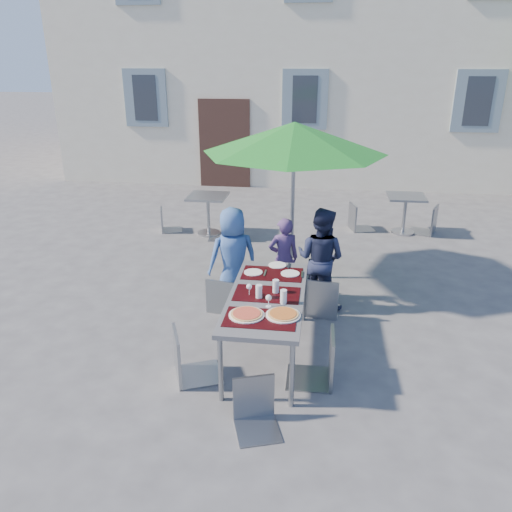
# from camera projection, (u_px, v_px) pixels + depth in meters

# --- Properties ---
(ground) EXTENTS (90.00, 90.00, 0.00)m
(ground) POSITION_uv_depth(u_px,v_px,m) (270.00, 338.00, 5.95)
(ground) COLOR #464649
(ground) RESTS_ON ground
(dining_table) EXTENTS (0.80, 1.85, 0.76)m
(dining_table) POSITION_uv_depth(u_px,v_px,m) (267.00, 299.00, 5.38)
(dining_table) COLOR #3F3F43
(dining_table) RESTS_ON ground
(pizza_near_left) EXTENTS (0.35, 0.35, 0.03)m
(pizza_near_left) POSITION_uv_depth(u_px,v_px,m) (247.00, 314.00, 4.90)
(pizza_near_left) COLOR white
(pizza_near_left) RESTS_ON dining_table
(pizza_near_right) EXTENTS (0.35, 0.35, 0.03)m
(pizza_near_right) POSITION_uv_depth(u_px,v_px,m) (283.00, 314.00, 4.89)
(pizza_near_right) COLOR white
(pizza_near_right) RESTS_ON dining_table
(glassware) EXTENTS (0.45, 0.40, 0.15)m
(glassware) POSITION_uv_depth(u_px,v_px,m) (270.00, 292.00, 5.23)
(glassware) COLOR silver
(glassware) RESTS_ON dining_table
(place_settings) EXTENTS (0.69, 0.48, 0.01)m
(place_settings) POSITION_uv_depth(u_px,v_px,m) (274.00, 270.00, 5.94)
(place_settings) COLOR white
(place_settings) RESTS_ON dining_table
(child_0) EXTENTS (0.78, 0.67, 1.35)m
(child_0) POSITION_uv_depth(u_px,v_px,m) (233.00, 258.00, 6.55)
(child_0) COLOR #385B9A
(child_0) RESTS_ON ground
(child_1) EXTENTS (0.49, 0.39, 1.16)m
(child_1) POSITION_uv_depth(u_px,v_px,m) (284.00, 259.00, 6.78)
(child_1) COLOR #4B3368
(child_1) RESTS_ON ground
(child_2) EXTENTS (0.76, 0.62, 1.37)m
(child_2) POSITION_uv_depth(u_px,v_px,m) (320.00, 259.00, 6.49)
(child_2) COLOR #1B213D
(child_2) RESTS_ON ground
(chair_0) EXTENTS (0.46, 0.46, 0.90)m
(chair_0) POSITION_uv_depth(u_px,v_px,m) (223.00, 275.00, 6.41)
(chair_0) COLOR gray
(chair_0) RESTS_ON ground
(chair_1) EXTENTS (0.50, 0.50, 1.05)m
(chair_1) POSITION_uv_depth(u_px,v_px,m) (287.00, 272.00, 6.25)
(chair_1) COLOR gray
(chair_1) RESTS_ON ground
(chair_2) EXTENTS (0.49, 0.50, 1.00)m
(chair_2) POSITION_uv_depth(u_px,v_px,m) (323.00, 273.00, 6.28)
(chair_2) COLOR #94999F
(chair_2) RESTS_ON ground
(chair_3) EXTENTS (0.60, 0.60, 1.03)m
(chair_3) POSITION_uv_depth(u_px,v_px,m) (186.00, 326.00, 5.01)
(chair_3) COLOR gray
(chair_3) RESTS_ON ground
(chair_4) EXTENTS (0.47, 0.47, 1.04)m
(chair_4) POSITION_uv_depth(u_px,v_px,m) (322.00, 328.00, 4.95)
(chair_4) COLOR gray
(chair_4) RESTS_ON ground
(chair_5) EXTENTS (0.49, 0.49, 0.87)m
(chair_5) POSITION_uv_depth(u_px,v_px,m) (256.00, 378.00, 4.36)
(chair_5) COLOR gray
(chair_5) RESTS_ON ground
(patio_umbrella) EXTENTS (2.58, 2.58, 2.31)m
(patio_umbrella) POSITION_uv_depth(u_px,v_px,m) (294.00, 139.00, 6.85)
(patio_umbrella) COLOR #AAACB2
(patio_umbrella) RESTS_ON ground
(cafe_table_0) EXTENTS (0.71, 0.71, 0.76)m
(cafe_table_0) POSITION_uv_depth(u_px,v_px,m) (208.00, 208.00, 9.32)
(cafe_table_0) COLOR #AAACB2
(cafe_table_0) RESTS_ON ground
(bg_chair_l_0) EXTENTS (0.48, 0.48, 0.86)m
(bg_chair_l_0) POSITION_uv_depth(u_px,v_px,m) (166.00, 206.00, 9.52)
(bg_chair_l_0) COLOR gray
(bg_chair_l_0) RESTS_ON ground
(bg_chair_r_0) EXTENTS (0.46, 0.46, 0.95)m
(bg_chair_r_0) POSITION_uv_depth(u_px,v_px,m) (225.00, 209.00, 9.08)
(bg_chair_r_0) COLOR gray
(bg_chair_r_0) RESTS_ON ground
(cafe_table_1) EXTENTS (0.68, 0.68, 0.73)m
(cafe_table_1) POSITION_uv_depth(u_px,v_px,m) (405.00, 208.00, 9.39)
(cafe_table_1) COLOR #AAACB2
(cafe_table_1) RESTS_ON ground
(bg_chair_l_1) EXTENTS (0.53, 0.53, 0.98)m
(bg_chair_l_1) POSITION_uv_depth(u_px,v_px,m) (359.00, 201.00, 9.56)
(bg_chair_l_1) COLOR gray
(bg_chair_l_1) RESTS_ON ground
(bg_chair_r_1) EXTENTS (0.59, 0.59, 1.03)m
(bg_chair_r_1) POSITION_uv_depth(u_px,v_px,m) (431.00, 203.00, 9.34)
(bg_chair_r_1) COLOR gray
(bg_chair_r_1) RESTS_ON ground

